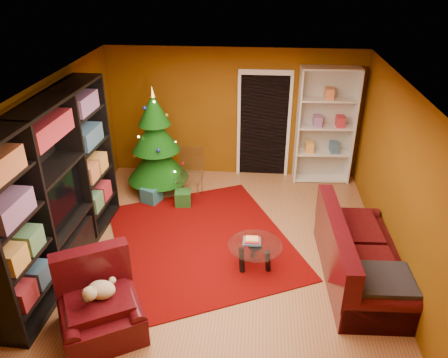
# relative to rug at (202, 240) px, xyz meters

# --- Properties ---
(floor) EXTENTS (5.00, 5.50, 0.05)m
(floor) POSITION_rel_rug_xyz_m (0.35, -0.21, -0.03)
(floor) COLOR #925935
(floor) RESTS_ON ground
(ceiling) EXTENTS (5.00, 5.50, 0.05)m
(ceiling) POSITION_rel_rug_xyz_m (0.35, -0.21, 2.62)
(ceiling) COLOR silver
(ceiling) RESTS_ON wall_back
(wall_back) EXTENTS (5.00, 0.05, 2.60)m
(wall_back) POSITION_rel_rug_xyz_m (0.35, 2.56, 1.29)
(wall_back) COLOR brown
(wall_back) RESTS_ON ground
(wall_left) EXTENTS (0.05, 5.50, 2.60)m
(wall_left) POSITION_rel_rug_xyz_m (-2.18, -0.21, 1.29)
(wall_left) COLOR brown
(wall_left) RESTS_ON ground
(wall_right) EXTENTS (0.05, 5.50, 2.60)m
(wall_right) POSITION_rel_rug_xyz_m (2.87, -0.21, 1.29)
(wall_right) COLOR brown
(wall_right) RESTS_ON ground
(doorway) EXTENTS (1.06, 0.60, 2.16)m
(doorway) POSITION_rel_rug_xyz_m (0.95, 2.52, 1.04)
(doorway) COLOR black
(doorway) RESTS_ON floor
(rug) EXTENTS (3.69, 3.91, 0.02)m
(rug) POSITION_rel_rug_xyz_m (0.00, 0.00, 0.00)
(rug) COLOR #620503
(rug) RESTS_ON floor
(media_unit) EXTENTS (0.61, 3.24, 2.47)m
(media_unit) POSITION_rel_rug_xyz_m (-1.93, -0.72, 1.23)
(media_unit) COLOR black
(media_unit) RESTS_ON floor
(christmas_tree) EXTENTS (1.40, 1.40, 2.08)m
(christmas_tree) POSITION_rel_rug_xyz_m (-1.05, 1.65, 1.00)
(christmas_tree) COLOR #0A3F09
(christmas_tree) RESTS_ON floor
(gift_box_teal) EXTENTS (0.40, 0.40, 0.30)m
(gift_box_teal) POSITION_rel_rug_xyz_m (-1.09, 1.16, 0.14)
(gift_box_teal) COLOR #22656B
(gift_box_teal) RESTS_ON floor
(gift_box_green) EXTENTS (0.32, 0.32, 0.29)m
(gift_box_green) POSITION_rel_rug_xyz_m (-0.49, 1.10, 0.13)
(gift_box_green) COLOR #1A511B
(gift_box_green) RESTS_ON floor
(gift_box_red) EXTENTS (0.23, 0.23, 0.22)m
(gift_box_red) POSITION_rel_rug_xyz_m (-1.02, 2.05, 0.10)
(gift_box_red) COLOR #A72626
(gift_box_red) RESTS_ON floor
(white_bookshelf) EXTENTS (1.11, 0.44, 2.36)m
(white_bookshelf) POSITION_rel_rug_xyz_m (2.14, 2.36, 1.14)
(white_bookshelf) COLOR white
(white_bookshelf) RESTS_ON floor
(armchair) EXTENTS (1.39, 1.39, 0.80)m
(armchair) POSITION_rel_rug_xyz_m (-0.96, -1.98, 0.39)
(armchair) COLOR #35070C
(armchair) RESTS_ON rug
(dog) EXTENTS (0.50, 0.46, 0.26)m
(dog) POSITION_rel_rug_xyz_m (-0.94, -1.91, 0.59)
(dog) COLOR beige
(dog) RESTS_ON armchair
(sofa) EXTENTS (1.06, 2.22, 0.94)m
(sofa) POSITION_rel_rug_xyz_m (2.37, -0.69, 0.46)
(sofa) COLOR #35070C
(sofa) RESTS_ON rug
(coffee_table) EXTENTS (0.80, 0.80, 0.50)m
(coffee_table) POSITION_rel_rug_xyz_m (0.87, -0.59, 0.20)
(coffee_table) COLOR gray
(coffee_table) RESTS_ON rug
(acrylic_chair) EXTENTS (0.50, 0.54, 0.90)m
(acrylic_chair) POSITION_rel_rug_xyz_m (-0.39, 1.32, 0.44)
(acrylic_chair) COLOR #66605B
(acrylic_chair) RESTS_ON rug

